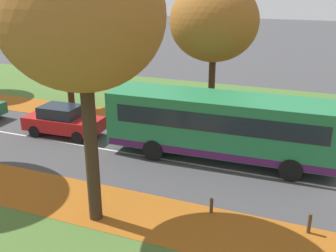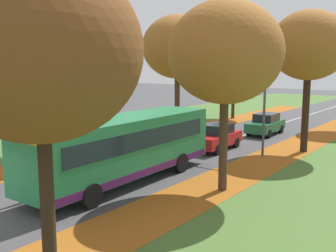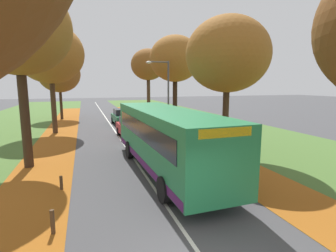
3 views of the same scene
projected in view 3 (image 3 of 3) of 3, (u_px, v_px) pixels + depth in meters
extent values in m
cube|color=#476B2D|center=(1.00, 135.00, 21.59)|extent=(12.00, 90.00, 0.01)
cube|color=#9E5619|center=(54.00, 148.00, 17.34)|extent=(2.80, 60.00, 0.00)
cube|color=#476B2D|center=(204.00, 125.00, 27.16)|extent=(12.00, 90.00, 0.01)
cube|color=#9E5619|center=(183.00, 139.00, 20.13)|extent=(2.80, 60.00, 0.00)
cube|color=silver|center=(114.00, 129.00, 24.38)|extent=(0.12, 80.00, 0.01)
cylinder|color=#382619|center=(25.00, 119.00, 12.95)|extent=(0.45, 0.45, 4.96)
ellipsoid|color=#935B23|center=(17.00, 27.00, 12.27)|extent=(4.95, 4.95, 4.46)
cylinder|color=#422D1E|center=(54.00, 106.00, 22.25)|extent=(0.42, 0.42, 4.63)
ellipsoid|color=#935B23|center=(50.00, 53.00, 21.56)|extent=(5.47, 5.47, 4.92)
cylinder|color=#382619|center=(61.00, 104.00, 31.33)|extent=(0.32, 0.32, 3.58)
ellipsoid|color=brown|center=(59.00, 74.00, 30.77)|extent=(4.81, 4.81, 4.33)
cylinder|color=#422D1E|center=(225.00, 121.00, 15.22)|extent=(0.36, 0.36, 4.05)
ellipsoid|color=#935B23|center=(228.00, 54.00, 14.63)|extent=(4.70, 4.70, 4.23)
cylinder|color=black|center=(175.00, 104.00, 24.29)|extent=(0.43, 0.43, 4.72)
ellipsoid|color=#935B23|center=(175.00, 59.00, 23.64)|extent=(4.61, 4.61, 4.15)
cylinder|color=#422D1E|center=(149.00, 97.00, 34.77)|extent=(0.45, 0.45, 5.03)
ellipsoid|color=brown|center=(148.00, 64.00, 34.10)|extent=(4.50, 4.50, 4.05)
cylinder|color=#4C3823|center=(53.00, 222.00, 7.32)|extent=(0.12, 0.12, 0.71)
cylinder|color=#4C3823|center=(61.00, 183.00, 10.42)|extent=(0.12, 0.12, 0.56)
cylinder|color=#47474C|center=(168.00, 99.00, 21.22)|extent=(0.14, 0.14, 6.00)
cylinder|color=#47474C|center=(159.00, 62.00, 20.52)|extent=(1.60, 0.10, 0.10)
ellipsoid|color=silver|center=(149.00, 62.00, 20.29)|extent=(0.44, 0.28, 0.20)
cube|color=#237A47|center=(166.00, 136.00, 12.45)|extent=(2.86, 10.48, 2.50)
cube|color=#19232D|center=(224.00, 157.00, 7.62)|extent=(2.30, 0.18, 1.30)
cube|color=#19232D|center=(166.00, 128.00, 12.39)|extent=(2.86, 9.24, 0.80)
cube|color=#4C1951|center=(166.00, 158.00, 12.62)|extent=(2.87, 10.27, 0.32)
cube|color=yellow|center=(225.00, 132.00, 7.49)|extent=(1.75, 0.14, 0.28)
cylinder|color=black|center=(223.00, 181.00, 10.05)|extent=(0.33, 0.97, 0.96)
cylinder|color=black|center=(164.00, 190.00, 9.26)|extent=(0.33, 0.97, 0.96)
cylinder|color=black|center=(169.00, 146.00, 15.71)|extent=(0.33, 0.97, 0.96)
cylinder|color=black|center=(129.00, 150.00, 14.91)|extent=(0.33, 0.97, 0.96)
cube|color=#B21919|center=(131.00, 129.00, 20.57)|extent=(1.88, 4.27, 0.70)
cube|color=#19232D|center=(131.00, 121.00, 20.61)|extent=(1.53, 2.08, 0.60)
cylinder|color=black|center=(145.00, 136.00, 19.69)|extent=(0.25, 0.65, 0.64)
cylinder|color=black|center=(125.00, 137.00, 19.15)|extent=(0.25, 0.65, 0.64)
cylinder|color=black|center=(137.00, 130.00, 22.10)|extent=(0.25, 0.65, 0.64)
cylinder|color=black|center=(118.00, 131.00, 21.56)|extent=(0.25, 0.65, 0.64)
cube|color=#1E6038|center=(122.00, 118.00, 27.22)|extent=(1.87, 4.26, 0.70)
cube|color=#19232D|center=(122.00, 112.00, 27.26)|extent=(1.52, 2.07, 0.60)
cylinder|color=black|center=(132.00, 123.00, 26.33)|extent=(0.25, 0.65, 0.64)
cylinder|color=black|center=(117.00, 124.00, 25.80)|extent=(0.25, 0.65, 0.64)
cylinder|color=black|center=(127.00, 120.00, 28.75)|extent=(0.25, 0.65, 0.64)
cylinder|color=black|center=(113.00, 120.00, 28.22)|extent=(0.25, 0.65, 0.64)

